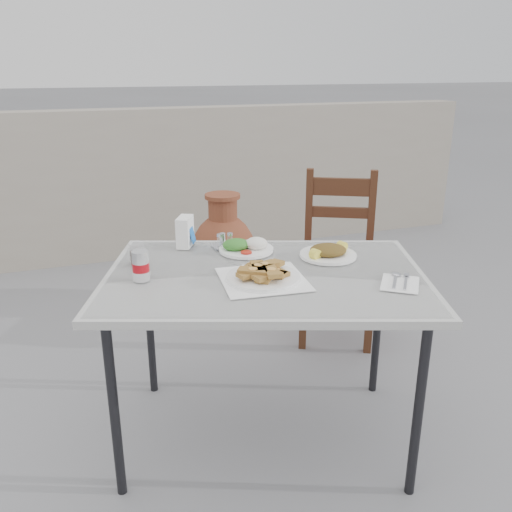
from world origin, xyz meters
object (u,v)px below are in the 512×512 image
object	(u,v)px
terracotta_urn	(224,255)
soda_can	(141,266)
napkin_holder	(185,232)
salad_rice_plate	(246,246)
cafe_table	(265,285)
cola_glass	(137,255)
condiment_caddy	(224,242)
pide_plate	(263,272)
salad_chopped_plate	(328,252)
chair	(338,254)

from	to	relation	value
terracotta_urn	soda_can	bearing A→B (deg)	-118.48
napkin_holder	salad_rice_plate	bearing A→B (deg)	-6.82
cafe_table	cola_glass	bearing A→B (deg)	149.66
condiment_caddy	terracotta_urn	size ratio (longest dim) A/B	0.13
cafe_table	terracotta_urn	size ratio (longest dim) A/B	1.92
cafe_table	salad_rice_plate	world-z (taller)	salad_rice_plate
pide_plate	salad_rice_plate	world-z (taller)	pide_plate
salad_chopped_plate	napkin_holder	size ratio (longest dim) A/B	1.80
soda_can	cola_glass	bearing A→B (deg)	86.22
salad_rice_plate	terracotta_urn	xyz separation A→B (m)	(0.22, 1.09, -0.43)
condiment_caddy	terracotta_urn	world-z (taller)	condiment_caddy
condiment_caddy	salad_chopped_plate	bearing A→B (deg)	-35.04
salad_rice_plate	salad_chopped_plate	xyz separation A→B (m)	(0.31, -0.19, -0.00)
salad_chopped_plate	terracotta_urn	bearing A→B (deg)	93.96
cola_glass	salad_chopped_plate	bearing A→B (deg)	-13.23
cola_glass	napkin_holder	xyz separation A→B (m)	(0.23, 0.16, 0.03)
cafe_table	salad_chopped_plate	xyz separation A→B (m)	(0.32, 0.09, 0.07)
napkin_holder	cola_glass	bearing A→B (deg)	-118.28
soda_can	condiment_caddy	bearing A→B (deg)	33.59
chair	napkin_holder	bearing A→B (deg)	-133.43
salad_chopped_plate	condiment_caddy	size ratio (longest dim) A/B	2.52
napkin_holder	condiment_caddy	size ratio (longest dim) A/B	1.40
cola_glass	pide_plate	bearing A→B (deg)	-38.40
soda_can	condiment_caddy	world-z (taller)	soda_can
cafe_table	chair	size ratio (longest dim) A/B	1.52
cafe_table	cola_glass	world-z (taller)	cola_glass
cafe_table	napkin_holder	distance (m)	0.50
pide_plate	terracotta_urn	bearing A→B (deg)	79.61
napkin_holder	terracotta_urn	bearing A→B (deg)	91.73
salad_rice_plate	napkin_holder	xyz separation A→B (m)	(-0.23, 0.16, 0.05)
soda_can	chair	world-z (taller)	chair
cola_glass	condiment_caddy	world-z (taller)	cola_glass
napkin_holder	terracotta_urn	xyz separation A→B (m)	(0.45, 0.94, -0.47)
soda_can	terracotta_urn	size ratio (longest dim) A/B	0.15
terracotta_urn	condiment_caddy	bearing A→B (deg)	-106.05
cafe_table	napkin_holder	xyz separation A→B (m)	(-0.22, 0.43, 0.12)
chair	pide_plate	bearing A→B (deg)	-105.66
chair	terracotta_urn	xyz separation A→B (m)	(-0.51, 0.60, -0.14)
salad_rice_plate	napkin_holder	world-z (taller)	napkin_holder
napkin_holder	salad_chopped_plate	bearing A→B (deg)	-5.25
salad_chopped_plate	salad_rice_plate	bearing A→B (deg)	148.70
cola_glass	condiment_caddy	distance (m)	0.40
cafe_table	pide_plate	bearing A→B (deg)	-117.65
cafe_table	condiment_caddy	world-z (taller)	condiment_caddy
pide_plate	soda_can	distance (m)	0.46
soda_can	napkin_holder	distance (m)	0.42
cafe_table	soda_can	world-z (taller)	soda_can
cola_glass	terracotta_urn	size ratio (longest dim) A/B	0.12
soda_can	napkin_holder	bearing A→B (deg)	54.31
pide_plate	salad_rice_plate	bearing A→B (deg)	82.35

